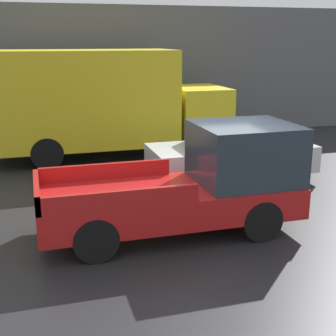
% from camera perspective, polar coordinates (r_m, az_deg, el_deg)
% --- Properties ---
extents(ground_plane, '(60.00, 60.00, 0.00)m').
position_cam_1_polar(ground_plane, '(10.40, 5.87, -6.52)').
color(ground_plane, '#232326').
extents(building_wall, '(28.00, 0.15, 5.14)m').
position_cam_1_polar(building_wall, '(18.86, -5.02, 11.44)').
color(building_wall, '#56565B').
rests_on(building_wall, ground).
extents(pickup_truck, '(5.27, 2.03, 2.20)m').
position_cam_1_polar(pickup_truck, '(9.63, 3.53, -1.82)').
color(pickup_truck, red).
rests_on(pickup_truck, ground).
extents(car, '(4.55, 1.88, 1.66)m').
position_cam_1_polar(car, '(13.18, 7.87, 2.01)').
color(car, silver).
rests_on(car, ground).
extents(delivery_truck, '(7.98, 2.58, 3.54)m').
position_cam_1_polar(delivery_truck, '(15.77, -8.38, 8.06)').
color(delivery_truck, gold).
rests_on(delivery_truck, ground).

